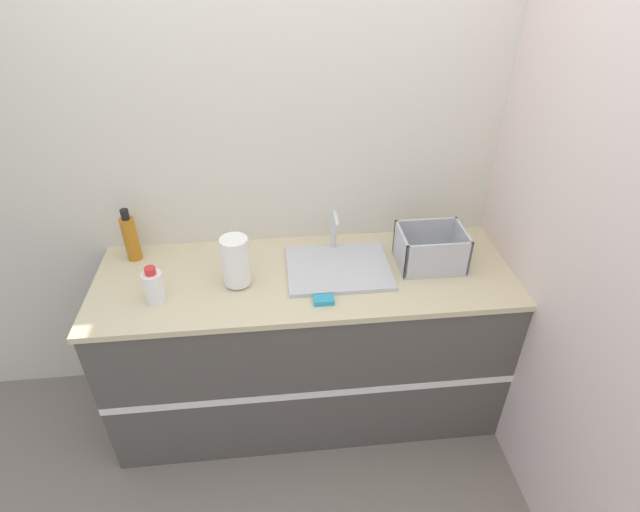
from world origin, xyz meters
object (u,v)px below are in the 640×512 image
(dish_rack, at_px, (430,251))
(bottle_amber, at_px, (131,237))
(paper_towel_roll, at_px, (236,261))
(bottle_white_spray, at_px, (154,286))
(sink, at_px, (338,266))

(dish_rack, distance_m, bottle_amber, 1.46)
(paper_towel_roll, xyz_separation_m, bottle_white_spray, (-0.36, -0.08, -0.05))
(dish_rack, bearing_deg, paper_towel_roll, -176.22)
(sink, relative_size, bottle_white_spray, 2.80)
(paper_towel_roll, relative_size, dish_rack, 0.78)
(sink, xyz_separation_m, dish_rack, (0.45, -0.01, 0.06))
(dish_rack, relative_size, bottle_white_spray, 1.77)
(paper_towel_roll, bearing_deg, bottle_white_spray, -166.59)
(paper_towel_roll, bearing_deg, bottle_amber, 152.93)
(bottle_amber, bearing_deg, dish_rack, -8.01)
(paper_towel_roll, distance_m, dish_rack, 0.93)
(sink, height_order, bottle_amber, bottle_amber)
(sink, distance_m, bottle_white_spray, 0.85)
(bottle_amber, bearing_deg, sink, -11.22)
(dish_rack, height_order, bottle_white_spray, dish_rack)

